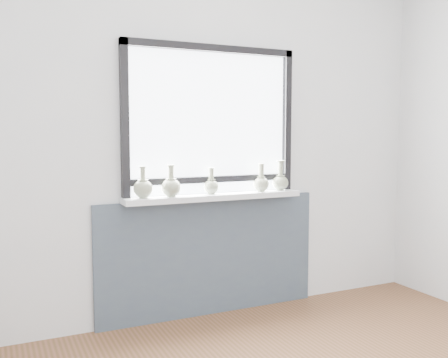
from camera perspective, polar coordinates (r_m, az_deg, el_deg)
name	(u,v)px	position (r m, az deg, el deg)	size (l,w,h in m)	color
back_wall	(209,137)	(3.61, -1.75, 4.77)	(3.60, 0.02, 2.60)	silver
apron_panel	(211,256)	(3.70, -1.52, -8.83)	(1.70, 0.03, 0.86)	#3F4F5A
windowsill	(215,197)	(3.55, -1.09, -2.03)	(1.32, 0.18, 0.04)	white
window	(211,118)	(3.58, -1.52, 7.03)	(1.30, 0.06, 1.05)	black
vase_a	(143,188)	(3.36, -9.25, -0.99)	(0.13, 0.13, 0.21)	#959E7F
vase_b	(171,186)	(3.40, -6.07, -0.82)	(0.13, 0.13, 0.22)	#959E7F
vase_c	(211,185)	(3.54, -1.46, -0.73)	(0.11, 0.11, 0.19)	#959E7F
vase_d	(261,183)	(3.70, 4.27, -0.41)	(0.12, 0.12, 0.21)	#959E7F
vase_e	(280,181)	(3.80, 6.44, -0.23)	(0.12, 0.12, 0.23)	#959E7F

